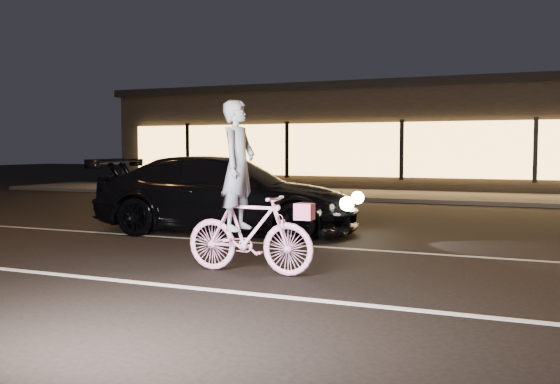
% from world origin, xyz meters
% --- Properties ---
extents(ground, '(90.00, 90.00, 0.00)m').
position_xyz_m(ground, '(0.00, 0.00, 0.00)').
color(ground, black).
rests_on(ground, ground).
extents(lane_stripe_near, '(60.00, 0.12, 0.01)m').
position_xyz_m(lane_stripe_near, '(0.00, -1.50, 0.00)').
color(lane_stripe_near, silver).
rests_on(lane_stripe_near, ground).
extents(lane_stripe_far, '(60.00, 0.10, 0.01)m').
position_xyz_m(lane_stripe_far, '(0.00, 2.00, 0.00)').
color(lane_stripe_far, gray).
rests_on(lane_stripe_far, ground).
extents(sidewalk, '(30.00, 4.00, 0.12)m').
position_xyz_m(sidewalk, '(0.00, 13.00, 0.06)').
color(sidewalk, '#383533').
rests_on(sidewalk, ground).
extents(storefront, '(25.40, 8.42, 4.20)m').
position_xyz_m(storefront, '(0.00, 18.97, 2.15)').
color(storefront, black).
rests_on(storefront, ground).
extents(cyclist, '(1.81, 0.62, 2.28)m').
position_xyz_m(cyclist, '(1.15, -0.44, 0.81)').
color(cyclist, '#FD42AC').
rests_on(cyclist, ground).
extents(sedan, '(5.40, 2.80, 1.50)m').
position_xyz_m(sedan, '(-0.94, 2.98, 0.75)').
color(sedan, black).
rests_on(sedan, ground).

